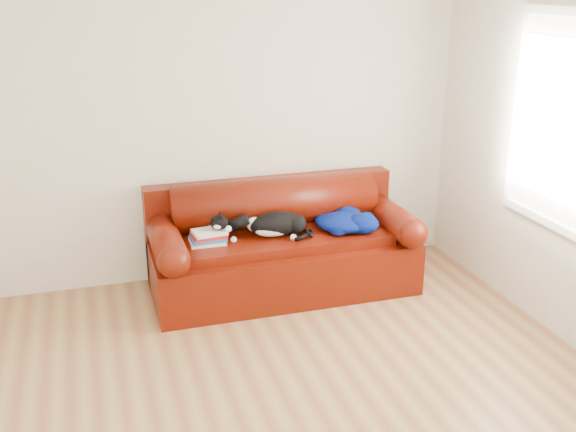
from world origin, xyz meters
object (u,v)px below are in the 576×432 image
object	(u,v)px
sofa_base	(283,262)
cat	(276,225)
blanket	(345,221)
book_stack	(208,237)

from	to	relation	value
sofa_base	cat	size ratio (longest dim) A/B	3.40
sofa_base	blanket	size ratio (longest dim) A/B	3.84
book_stack	blanket	xyz separation A→B (m)	(1.12, -0.03, 0.02)
cat	blanket	distance (m)	0.57
blanket	cat	bearing A→B (deg)	176.71
blanket	book_stack	bearing A→B (deg)	178.37
cat	blanket	bearing A→B (deg)	15.35
book_stack	cat	bearing A→B (deg)	0.11
sofa_base	book_stack	size ratio (longest dim) A/B	7.73
book_stack	cat	size ratio (longest dim) A/B	0.44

